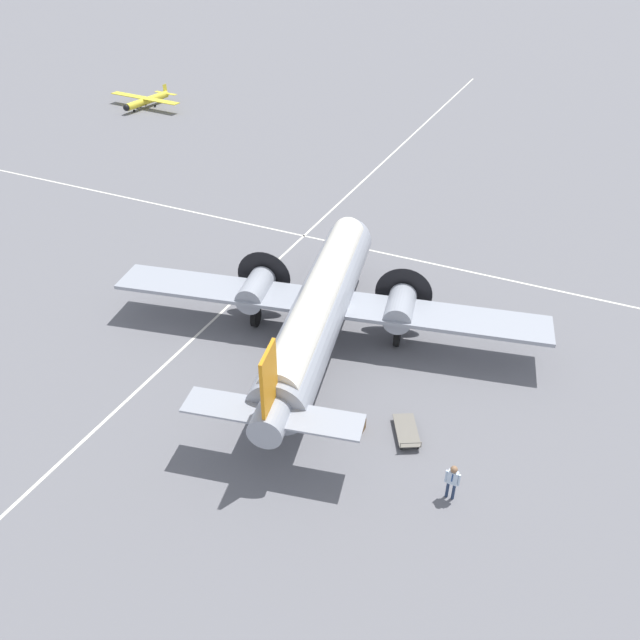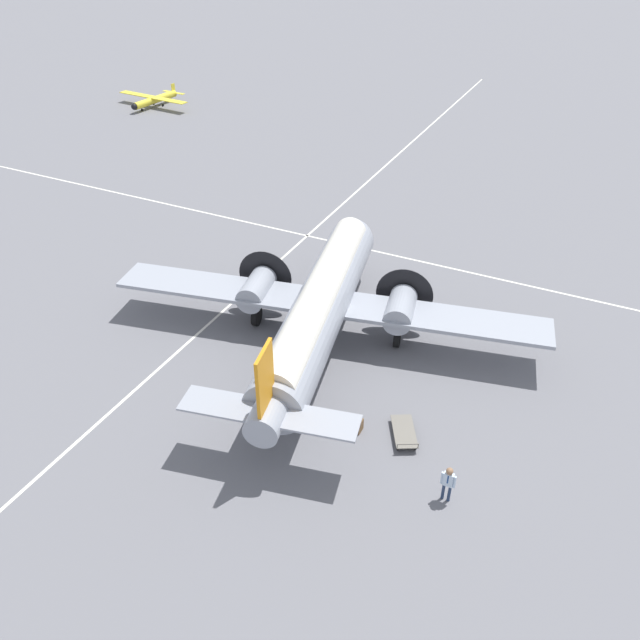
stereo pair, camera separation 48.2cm
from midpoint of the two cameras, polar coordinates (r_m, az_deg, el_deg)
ground_plane at (r=32.81m, az=0.42°, el=-2.48°), size 300.00×300.00×0.00m
apron_line_eastwest at (r=35.57m, az=-9.00°, el=0.33°), size 120.00×0.16×0.01m
apron_line_northsouth at (r=41.55m, az=7.17°, el=5.88°), size 0.16×120.00×0.01m
airliner_main at (r=31.69m, az=0.63°, el=1.70°), size 18.35×22.90×5.93m
crew_foreground at (r=25.28m, az=12.18°, el=-14.18°), size 0.28×0.60×1.75m
suitcase_near_door at (r=27.96m, az=4.15°, el=-9.69°), size 0.52×0.16×0.62m
baggage_cart at (r=27.95m, az=8.20°, el=-10.10°), size 2.27×1.81×0.56m
light_aircraft_distant at (r=75.30m, az=-14.76°, el=18.91°), size 6.91×9.29×1.82m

